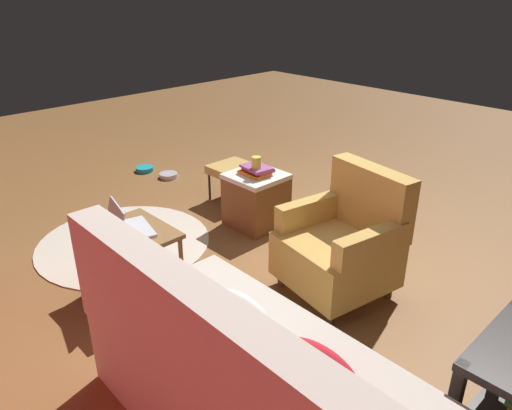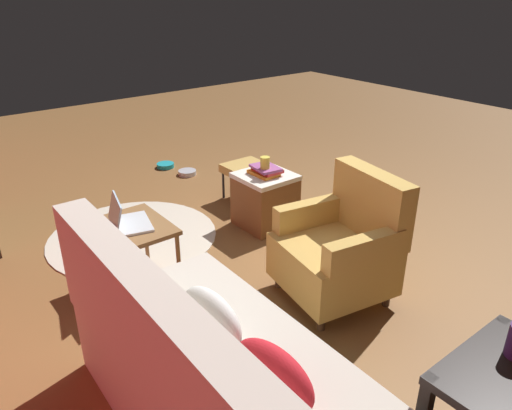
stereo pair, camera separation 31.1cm
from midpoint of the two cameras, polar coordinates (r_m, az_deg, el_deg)
name	(u,v)px [view 1 (the left image)]	position (r m, az deg, el deg)	size (l,w,h in m)	color
ground	(289,241)	(4.09, 1.71, -4.26)	(12.00, 12.00, 0.00)	brown
couch	(263,396)	(2.29, -3.36, -21.68)	(1.92, 0.89, 1.00)	beige
armchair	(343,244)	(3.33, 7.59, -4.59)	(0.77, 0.79, 0.87)	tan
laptop_desk	(135,238)	(3.38, -16.66, -3.83)	(0.56, 0.44, 0.48)	olive
laptop	(127,226)	(3.33, -17.57, -2.38)	(0.37, 0.32, 0.21)	silver
wicker_hamper	(256,199)	(4.26, -2.06, 0.61)	(0.45, 0.45, 0.48)	brown
book_stack_hamper	(257,170)	(4.14, -2.09, 4.08)	(0.28, 0.22, 0.08)	orange
yellow_mug	(256,163)	(4.06, -2.16, 4.97)	(0.08, 0.08, 0.10)	#E5D14C
tv_remote	(255,168)	(4.28, -2.22, 4.38)	(0.05, 0.16, 0.02)	#262628
ottoman	(233,170)	(4.73, -4.55, 4.04)	(0.40, 0.40, 0.36)	tan
circular_rug	(124,242)	(4.24, -17.29, -4.26)	(1.41, 1.41, 0.01)	beige
pet_bowl_steel	(169,175)	(5.50, -11.85, 3.40)	(0.20, 0.20, 0.05)	silver
pet_bowl_teal	(145,169)	(5.75, -14.48, 4.10)	(0.20, 0.20, 0.05)	teal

